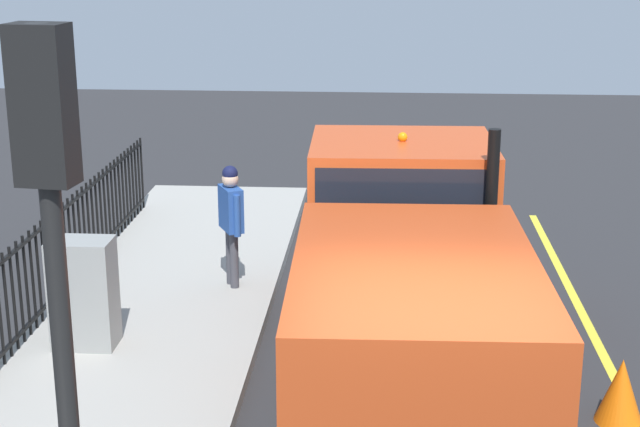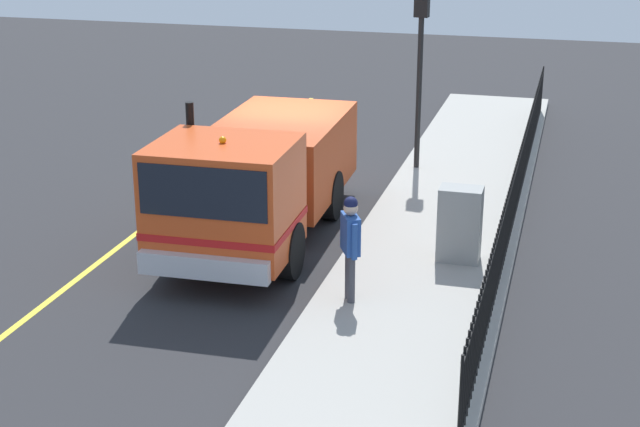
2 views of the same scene
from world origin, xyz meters
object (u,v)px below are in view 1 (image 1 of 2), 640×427
worker_standing (231,213)px  traffic_cone (621,391)px  traffic_light_near (55,250)px  work_truck (406,264)px  utility_cabinet (83,293)px

worker_standing → traffic_cone: worker_standing is taller
worker_standing → traffic_light_near: bearing=-24.8°
work_truck → traffic_light_near: traffic_light_near is taller
work_truck → utility_cabinet: bearing=175.6°
work_truck → traffic_cone: work_truck is taller
work_truck → utility_cabinet: 3.72m
traffic_cone → traffic_light_near: bearing=44.5°
worker_standing → utility_cabinet: 2.53m
traffic_cone → worker_standing: bearing=-35.9°
work_truck → traffic_light_near: (2.05, 5.09, 1.81)m
work_truck → worker_standing: bearing=133.9°
work_truck → worker_standing: 3.22m
worker_standing → traffic_light_near: size_ratio=0.40×
traffic_light_near → utility_cabinet: (1.64, -5.28, -2.32)m
work_truck → traffic_cone: bearing=-25.3°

